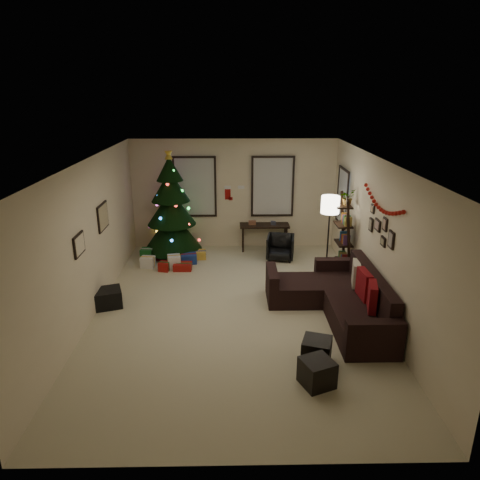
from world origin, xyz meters
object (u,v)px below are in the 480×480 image
(sofa, at_px, (339,299))
(bookshelf, at_px, (345,237))
(desk_chair, at_px, (280,247))
(christmas_tree, at_px, (171,212))
(desk, at_px, (264,228))

(sofa, distance_m, bookshelf, 1.81)
(sofa, relative_size, desk_chair, 4.62)
(christmas_tree, height_order, sofa, christmas_tree)
(christmas_tree, height_order, desk, christmas_tree)
(christmas_tree, relative_size, desk, 2.13)
(sofa, relative_size, desk, 2.22)
(christmas_tree, relative_size, sofa, 0.96)
(desk, height_order, bookshelf, bookshelf)
(christmas_tree, distance_m, bookshelf, 4.04)
(desk, relative_size, bookshelf, 0.66)
(sofa, bearing_deg, desk, 108.03)
(sofa, relative_size, bookshelf, 1.48)
(christmas_tree, relative_size, bookshelf, 1.42)
(christmas_tree, xyz_separation_m, sofa, (3.32, -3.08, -0.79))
(desk, distance_m, bookshelf, 2.33)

